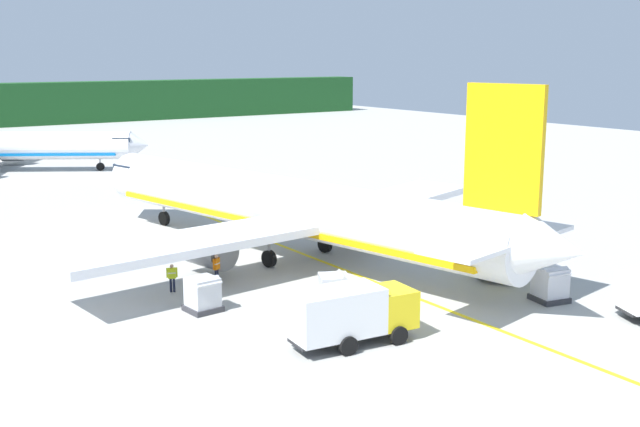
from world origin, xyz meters
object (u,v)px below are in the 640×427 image
crew_loader_left (216,266)px  cargo_container_far (550,284)px  airliner_foreground (288,207)px  service_truck_fuel (351,313)px  service_truck_baggage (500,258)px  cargo_container_mid (335,292)px  cargo_container_near (203,294)px  crew_marshaller (172,276)px

crew_loader_left → cargo_container_far: bearing=-44.1°
airliner_foreground → cargo_container_far: 17.75m
service_truck_fuel → cargo_container_far: size_ratio=3.09×
service_truck_fuel → service_truck_baggage: size_ratio=0.98×
crew_loader_left → airliner_foreground: bearing=23.3°
cargo_container_mid → crew_loader_left: (-3.05, 7.81, 0.09)m
service_truck_fuel → service_truck_baggage: service_truck_fuel is taller
cargo_container_near → crew_marshaller: bearing=89.9°
service_truck_fuel → cargo_container_far: service_truck_fuel is taller
service_truck_baggage → crew_marshaller: 19.73m
crew_loader_left → service_truck_baggage: bearing=-28.5°
service_truck_fuel → crew_loader_left: bearing=93.8°
cargo_container_far → crew_loader_left: 19.06m
airliner_foreground → service_truck_fuel: size_ratio=6.61×
crew_marshaller → crew_loader_left: (2.84, 0.07, 0.09)m
service_truck_baggage → cargo_container_near: service_truck_baggage is taller
crew_loader_left → crew_marshaller: bearing=-178.7°
service_truck_fuel → crew_loader_left: size_ratio=3.52×
cargo_container_near → cargo_container_far: 18.90m
airliner_foreground → crew_marshaller: size_ratio=25.20×
airliner_foreground → cargo_container_near: size_ratio=21.24×
crew_marshaller → service_truck_fuel: bearing=-73.4°
airliner_foreground → service_truck_baggage: size_ratio=6.45×
airliner_foreground → crew_marshaller: (-9.62, -2.98, -2.42)m
cargo_container_mid → crew_marshaller: 9.73m
crew_marshaller → crew_loader_left: 2.85m
cargo_container_far → crew_marshaller: 21.16m
airliner_foreground → service_truck_fuel: (-5.95, -15.27, -1.84)m
service_truck_fuel → service_truck_baggage: 14.90m
cargo_container_far → crew_marshaller: bearing=141.4°
airliner_foreground → cargo_container_mid: size_ratio=18.07×
cargo_container_far → crew_marshaller: (-16.54, 13.19, 0.01)m
service_truck_baggage → cargo_container_near: 18.44m
cargo_container_mid → airliner_foreground: bearing=70.8°
service_truck_fuel → cargo_container_near: 9.04m
service_truck_baggage → cargo_container_near: size_ratio=3.29×
airliner_foreground → cargo_container_mid: 11.60m
service_truck_baggage → crew_loader_left: (-15.12, 8.21, -0.11)m
airliner_foreground → cargo_container_far: bearing=-66.8°
cargo_container_far → crew_marshaller: size_ratio=1.23×
service_truck_baggage → crew_loader_left: bearing=151.5°
cargo_container_near → crew_marshaller: cargo_container_near is taller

